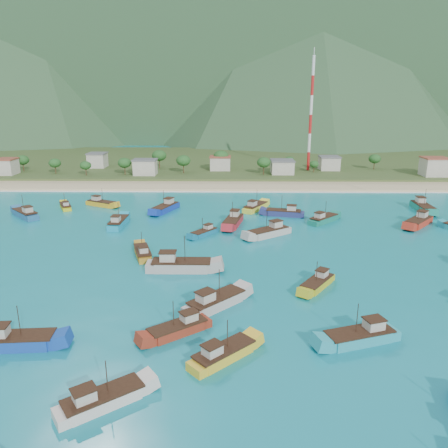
{
  "coord_description": "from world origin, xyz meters",
  "views": [
    {
      "loc": [
        0.16,
        -85.22,
        33.5
      ],
      "look_at": [
        -1.34,
        18.0,
        3.0
      ],
      "focal_mm": 35.0,
      "sensor_mm": 36.0,
      "label": 1
    }
  ],
  "objects_px": {
    "radio_tower": "(311,115)",
    "boat_4": "(179,329)",
    "boat_1": "(101,204)",
    "boat_11": "(25,214)",
    "boat_20": "(166,208)",
    "boat_26": "(143,253)",
    "boat_27": "(323,220)",
    "boat_10": "(66,207)",
    "boat_9": "(15,342)",
    "boat_32": "(223,355)",
    "boat_13": "(360,337)",
    "boat_25": "(102,401)",
    "boat_19": "(423,208)",
    "boat_31": "(318,284)",
    "boat_2": "(419,222)",
    "boat_28": "(204,233)",
    "boat_15": "(118,223)",
    "boat_18": "(233,222)",
    "boat_0": "(269,232)",
    "boat_24": "(180,266)",
    "boat_30": "(255,207)",
    "boat_8": "(284,213)",
    "boat_12": "(215,302)"
  },
  "relations": [
    {
      "from": "boat_10",
      "to": "boat_11",
      "type": "xyz_separation_m",
      "value": [
        -7.81,
        -10.12,
        0.33
      ]
    },
    {
      "from": "boat_15",
      "to": "boat_4",
      "type": "bearing_deg",
      "value": -66.46
    },
    {
      "from": "boat_8",
      "to": "boat_19",
      "type": "relative_size",
      "value": 0.92
    },
    {
      "from": "boat_8",
      "to": "boat_27",
      "type": "bearing_deg",
      "value": -110.46
    },
    {
      "from": "boat_2",
      "to": "boat_18",
      "type": "distance_m",
      "value": 49.7
    },
    {
      "from": "boat_2",
      "to": "boat_28",
      "type": "height_order",
      "value": "boat_2"
    },
    {
      "from": "boat_10",
      "to": "boat_30",
      "type": "relative_size",
      "value": 0.78
    },
    {
      "from": "boat_13",
      "to": "boat_27",
      "type": "xyz_separation_m",
      "value": [
        7.19,
        60.88,
        -0.05
      ]
    },
    {
      "from": "boat_13",
      "to": "boat_25",
      "type": "relative_size",
      "value": 1.17
    },
    {
      "from": "boat_4",
      "to": "boat_28",
      "type": "bearing_deg",
      "value": -37.61
    },
    {
      "from": "boat_1",
      "to": "boat_12",
      "type": "bearing_deg",
      "value": 57.51
    },
    {
      "from": "boat_11",
      "to": "boat_15",
      "type": "distance_m",
      "value": 29.9
    },
    {
      "from": "boat_11",
      "to": "boat_32",
      "type": "height_order",
      "value": "boat_11"
    },
    {
      "from": "boat_25",
      "to": "boat_28",
      "type": "bearing_deg",
      "value": 136.51
    },
    {
      "from": "boat_20",
      "to": "boat_32",
      "type": "xyz_separation_m",
      "value": [
        18.62,
        -76.91,
        -0.19
      ]
    },
    {
      "from": "boat_11",
      "to": "boat_13",
      "type": "distance_m",
      "value": 100.74
    },
    {
      "from": "boat_11",
      "to": "boat_32",
      "type": "distance_m",
      "value": 90.29
    },
    {
      "from": "boat_1",
      "to": "boat_11",
      "type": "distance_m",
      "value": 22.38
    },
    {
      "from": "boat_4",
      "to": "boat_10",
      "type": "relative_size",
      "value": 1.1
    },
    {
      "from": "boat_24",
      "to": "boat_30",
      "type": "height_order",
      "value": "boat_24"
    },
    {
      "from": "boat_8",
      "to": "boat_10",
      "type": "bearing_deg",
      "value": 96.04
    },
    {
      "from": "boat_28",
      "to": "boat_25",
      "type": "bearing_deg",
      "value": 120.61
    },
    {
      "from": "boat_10",
      "to": "boat_9",
      "type": "bearing_deg",
      "value": -101.83
    },
    {
      "from": "boat_9",
      "to": "boat_27",
      "type": "distance_m",
      "value": 83.68
    },
    {
      "from": "boat_0",
      "to": "boat_19",
      "type": "xyz_separation_m",
      "value": [
        48.5,
        25.45,
        0.06
      ]
    },
    {
      "from": "boat_18",
      "to": "boat_0",
      "type": "bearing_deg",
      "value": 146.18
    },
    {
      "from": "boat_19",
      "to": "boat_31",
      "type": "relative_size",
      "value": 1.33
    },
    {
      "from": "boat_4",
      "to": "boat_15",
      "type": "height_order",
      "value": "boat_15"
    },
    {
      "from": "boat_8",
      "to": "boat_1",
      "type": "bearing_deg",
      "value": 91.57
    },
    {
      "from": "radio_tower",
      "to": "boat_19",
      "type": "relative_size",
      "value": 3.84
    },
    {
      "from": "boat_25",
      "to": "boat_30",
      "type": "bearing_deg",
      "value": 129.59
    },
    {
      "from": "boat_28",
      "to": "boat_19",
      "type": "bearing_deg",
      "value": -121.08
    },
    {
      "from": "boat_11",
      "to": "boat_32",
      "type": "bearing_deg",
      "value": -95.28
    },
    {
      "from": "boat_1",
      "to": "boat_31",
      "type": "xyz_separation_m",
      "value": [
        56.68,
        -59.88,
        -0.09
      ]
    },
    {
      "from": "boat_27",
      "to": "boat_11",
      "type": "bearing_deg",
      "value": -138.1
    },
    {
      "from": "boat_1",
      "to": "boat_20",
      "type": "xyz_separation_m",
      "value": [
        21.25,
        -5.97,
        0.16
      ]
    },
    {
      "from": "boat_0",
      "to": "boat_25",
      "type": "distance_m",
      "value": 66.69
    },
    {
      "from": "boat_4",
      "to": "boat_31",
      "type": "relative_size",
      "value": 1.03
    },
    {
      "from": "radio_tower",
      "to": "boat_15",
      "type": "distance_m",
      "value": 107.01
    },
    {
      "from": "boat_11",
      "to": "boat_27",
      "type": "bearing_deg",
      "value": -47.76
    },
    {
      "from": "boat_0",
      "to": "boat_1",
      "type": "bearing_deg",
      "value": 23.27
    },
    {
      "from": "boat_12",
      "to": "boat_9",
      "type": "bearing_deg",
      "value": -110.79
    },
    {
      "from": "radio_tower",
      "to": "boat_20",
      "type": "relative_size",
      "value": 3.92
    },
    {
      "from": "boat_19",
      "to": "boat_12",
      "type": "bearing_deg",
      "value": 48.83
    },
    {
      "from": "boat_26",
      "to": "boat_27",
      "type": "relative_size",
      "value": 1.03
    },
    {
      "from": "radio_tower",
      "to": "boat_4",
      "type": "relative_size",
      "value": 4.97
    },
    {
      "from": "boat_24",
      "to": "boat_27",
      "type": "relative_size",
      "value": 1.34
    },
    {
      "from": "boat_26",
      "to": "boat_30",
      "type": "relative_size",
      "value": 0.9
    },
    {
      "from": "boat_12",
      "to": "boat_27",
      "type": "distance_m",
      "value": 57.82
    },
    {
      "from": "boat_31",
      "to": "boat_26",
      "type": "bearing_deg",
      "value": 11.63
    }
  ]
}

